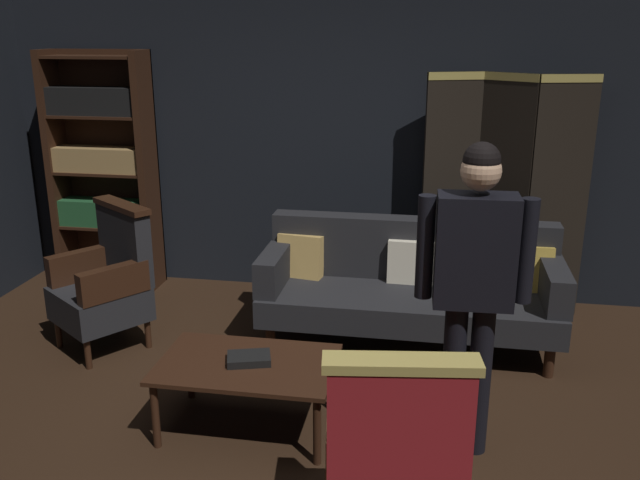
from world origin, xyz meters
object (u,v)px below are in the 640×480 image
Objects in this scene: folding_screen at (503,192)px; armchair_wing_left at (107,282)px; bookshelf at (103,166)px; armchair_gilt_accent at (394,458)px; velvet_couch at (410,282)px; coffee_table at (247,370)px; book_black_cloth at (249,359)px; standing_figure at (474,274)px.

armchair_wing_left is at bearing -157.37° from folding_screen.
armchair_gilt_accent is (2.73, -2.93, -0.59)m from bookshelf.
folding_screen is 1.83× the size of armchair_gilt_accent.
armchair_wing_left is (-2.13, -0.45, 0.04)m from velvet_couch.
armchair_gilt_accent is (0.88, -0.86, 0.12)m from coffee_table.
book_black_cloth is (-0.87, 0.86, -0.05)m from armchair_gilt_accent.
velvet_couch is 8.78× the size of book_black_cloth.
armchair_wing_left reaches higher than book_black_cloth.
armchair_gilt_accent is 1.00× the size of armchair_wing_left.
bookshelf reaches higher than armchair_gilt_accent.
book_black_cloth is at bearing 16.79° from coffee_table.
bookshelf reaches higher than velvet_couch.
armchair_gilt_accent and armchair_wing_left have the same top height.
folding_screen is 1.12× the size of standing_figure.
armchair_wing_left is at bearing -64.41° from bookshelf.
bookshelf is 4.05m from armchair_gilt_accent.
folding_screen reaches higher than book_black_cloth.
folding_screen is at bearing 81.35° from standing_figure.
armchair_wing_left is at bearing 141.25° from armchair_gilt_accent.
folding_screen is 3.37m from bookshelf.
folding_screen is 0.93× the size of bookshelf.
folding_screen is 2.07m from standing_figure.
coffee_table is at bearing -126.61° from folding_screen.
bookshelf is (-3.37, 0.02, 0.09)m from folding_screen.
velvet_couch reaches higher than coffee_table.
coffee_table is at bearing -48.23° from bookshelf.
coffee_table is 0.59× the size of standing_figure.
folding_screen is 1.12m from velvet_couch.
armchair_gilt_accent is at bearing -89.13° from velvet_couch.
folding_screen is 0.90× the size of velvet_couch.
bookshelf is 1.97× the size of armchair_wing_left.
book_black_cloth is at bearing -48.01° from bookshelf.
armchair_gilt_accent is 1.06m from standing_figure.
armchair_gilt_accent reaches higher than book_black_cloth.
coffee_table is 0.07m from book_black_cloth.
velvet_couch is 2.12× the size of coffee_table.
standing_figure is 7.05× the size of book_black_cloth.
coffee_table is at bearing -34.56° from armchair_wing_left.
standing_figure is at bearing -0.03° from book_black_cloth.
bookshelf reaches higher than coffee_table.
bookshelf is 0.97× the size of velvet_couch.
coffee_table is 0.96× the size of armchair_wing_left.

